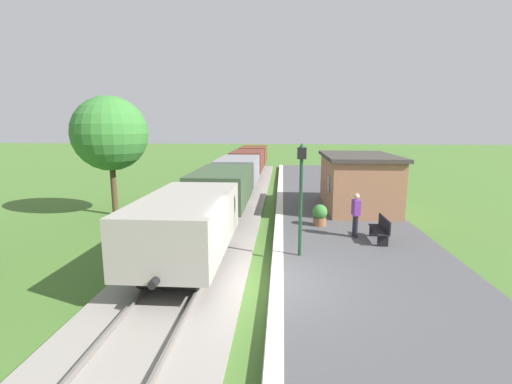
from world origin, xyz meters
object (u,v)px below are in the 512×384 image
at_px(potted_planter, 320,215).
at_px(freight_train, 238,173).
at_px(bench_down_platform, 337,183).
at_px(lamp_post_near, 301,179).
at_px(person_waiting, 356,213).
at_px(tree_trackside_far, 110,134).
at_px(station_hut, 357,181).
at_px(bench_near_hut, 381,229).

bearing_deg(potted_planter, freight_train, 118.19).
relative_size(bench_down_platform, potted_planter, 1.64).
xyz_separation_m(bench_down_platform, lamp_post_near, (-3.06, -12.55, 2.08)).
bearing_deg(bench_down_platform, person_waiting, -94.65).
xyz_separation_m(potted_planter, tree_trackside_far, (-10.10, 2.20, 3.36)).
bearing_deg(station_hut, tree_trackside_far, -173.50).
bearing_deg(potted_planter, bench_near_hut, -44.98).
relative_size(freight_train, tree_trackside_far, 5.51).
bearing_deg(bench_down_platform, potted_planter, -103.02).
distance_m(bench_near_hut, bench_down_platform, 10.84).
distance_m(bench_near_hut, lamp_post_near, 4.08).
xyz_separation_m(freight_train, potted_planter, (4.54, -8.47, -0.67)).
xyz_separation_m(bench_down_platform, potted_planter, (-2.04, -8.80, 0.00)).
height_order(potted_planter, tree_trackside_far, tree_trackside_far).
bearing_deg(bench_down_platform, bench_near_hut, -90.00).
distance_m(freight_train, station_hut, 8.36).
bearing_deg(bench_near_hut, tree_trackside_far, 160.76).
bearing_deg(tree_trackside_far, bench_down_platform, 28.56).
bearing_deg(lamp_post_near, person_waiting, 44.58).
bearing_deg(tree_trackside_far, bench_near_hut, -19.24).
distance_m(station_hut, tree_trackside_far, 12.67).
bearing_deg(potted_planter, station_hut, 57.95).
bearing_deg(bench_down_platform, tree_trackside_far, -151.44).
distance_m(person_waiting, tree_trackside_far, 12.25).
distance_m(station_hut, lamp_post_near, 8.14).
distance_m(freight_train, bench_near_hut, 12.41).
height_order(station_hut, bench_near_hut, station_hut).
xyz_separation_m(bench_down_platform, tree_trackside_far, (-12.13, -6.60, 3.36)).
distance_m(person_waiting, lamp_post_near, 3.51).
bearing_deg(bench_near_hut, freight_train, 122.05).
xyz_separation_m(bench_near_hut, bench_down_platform, (0.00, 10.84, 0.00)).
height_order(station_hut, potted_planter, station_hut).
xyz_separation_m(station_hut, bench_near_hut, (-0.22, -5.64, -0.93)).
bearing_deg(tree_trackside_far, freight_train, 48.45).
relative_size(freight_train, bench_down_platform, 21.73).
relative_size(station_hut, potted_planter, 6.33).
distance_m(station_hut, person_waiting, 5.30).
bearing_deg(person_waiting, freight_train, -69.17).
xyz_separation_m(station_hut, lamp_post_near, (-3.28, -7.36, 1.15)).
bearing_deg(lamp_post_near, freight_train, 106.05).
relative_size(freight_train, station_hut, 5.62).
height_order(bench_near_hut, bench_down_platform, same).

